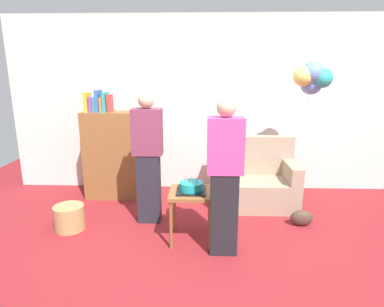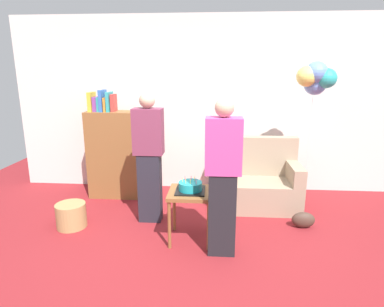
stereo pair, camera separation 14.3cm
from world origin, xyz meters
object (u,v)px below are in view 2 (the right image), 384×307
birthday_cake (190,187)px  wicker_basket (71,215)px  handbag (303,220)px  couch (258,183)px  side_table (190,199)px  balloon_bunch (316,78)px  person_blowing_candles (149,158)px  person_holding_cake (223,178)px  bookshelf (115,152)px

birthday_cake → wicker_basket: birthday_cake is taller
wicker_basket → handbag: (2.85, 0.19, -0.05)m
birthday_cake → couch: bearing=49.6°
side_table → birthday_cake: 0.14m
side_table → couch: bearing=49.6°
birthday_cake → handbag: 1.51m
balloon_bunch → couch: bearing=176.3°
person_blowing_candles → wicker_basket: (-0.94, -0.27, -0.68)m
couch → wicker_basket: size_ratio=3.06×
couch → birthday_cake: 1.40m
side_table → balloon_bunch: size_ratio=0.29×
person_blowing_candles → handbag: bearing=20.0°
side_table → handbag: side_table is taller
couch → balloon_bunch: balloon_bunch is taller
person_holding_cake → birthday_cake: bearing=-38.9°
wicker_basket → balloon_bunch: bearing=14.9°
side_table → person_holding_cake: size_ratio=0.36×
person_holding_cake → handbag: bearing=-151.5°
bookshelf → person_blowing_candles: bearing=-49.7°
couch → handbag: (0.47, -0.66, -0.24)m
birthday_cake → balloon_bunch: balloon_bunch is taller
couch → handbag: size_ratio=3.93×
bookshelf → balloon_bunch: bearing=-5.6°
person_holding_cake → wicker_basket: 2.01m
birthday_cake → handbag: birthday_cake is taller
couch → side_table: 1.37m
side_table → birthday_cake: bearing=-96.2°
wicker_basket → handbag: wicker_basket is taller
handbag → couch: bearing=125.8°
person_blowing_candles → balloon_bunch: size_ratio=0.82×
balloon_bunch → person_blowing_candles: bearing=-165.7°
wicker_basket → person_holding_cake: bearing=-13.6°
person_blowing_candles → handbag: (1.91, -0.08, -0.73)m
handbag → balloon_bunch: size_ratio=0.14×
bookshelf → person_blowing_candles: 1.06m
side_table → person_holding_cake: bearing=-35.5°
birthday_cake → balloon_bunch: (1.53, 1.00, 1.15)m
birthday_cake → handbag: size_ratio=1.14×
side_table → person_holding_cake: person_holding_cake is taller
person_blowing_candles → wicker_basket: person_blowing_candles is taller
birthday_cake → person_holding_cake: 0.47m
person_holding_cake → balloon_bunch: size_ratio=0.82×
couch → handbag: 0.84m
person_blowing_candles → handbag: person_blowing_candles is taller
person_blowing_candles → person_holding_cake: (0.90, -0.71, 0.00)m
couch → side_table: (-0.89, -1.04, 0.16)m
handbag → balloon_bunch: (0.17, 0.61, 1.68)m
side_table → birthday_cake: (-0.00, -0.00, 0.14)m
side_table → person_holding_cake: (0.35, -0.25, 0.34)m
person_holding_cake → balloon_bunch: bearing=-137.1°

